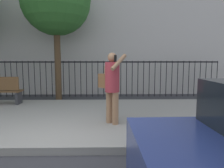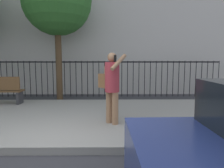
% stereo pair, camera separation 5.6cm
% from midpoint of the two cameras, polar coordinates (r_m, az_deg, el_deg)
% --- Properties ---
extents(ground_plane, '(60.00, 60.00, 0.00)m').
position_cam_midpoint_polar(ground_plane, '(4.13, -16.85, -17.84)').
color(ground_plane, '#333338').
extents(sidewalk, '(28.00, 4.40, 0.15)m').
position_cam_midpoint_polar(sidewalk, '(6.12, -11.06, -8.73)').
color(sidewalk, gray).
rests_on(sidewalk, ground).
extents(iron_fence, '(12.03, 0.04, 1.60)m').
position_cam_midpoint_polar(iron_fence, '(9.58, -7.17, 2.69)').
color(iron_fence, black).
rests_on(iron_fence, ground).
extents(pedestrian_on_phone, '(0.69, 0.68, 1.69)m').
position_cam_midpoint_polar(pedestrian_on_phone, '(5.05, 0.13, 0.31)').
color(pedestrian_on_phone, '#936B4C').
rests_on(pedestrian_on_phone, sidewalk).
extents(street_tree_mid, '(2.75, 2.75, 5.36)m').
position_cam_midpoint_polar(street_tree_mid, '(9.32, -14.29, 20.68)').
color(street_tree_mid, '#4C3823').
rests_on(street_tree_mid, ground).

